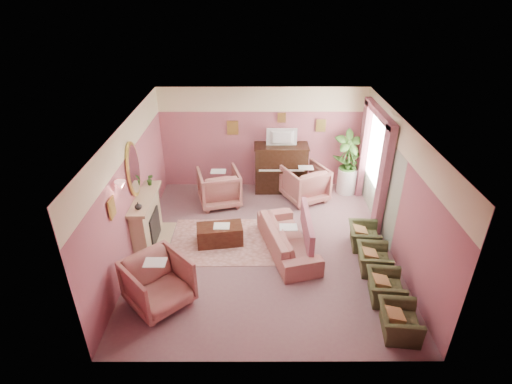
{
  "coord_description": "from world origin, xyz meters",
  "views": [
    {
      "loc": [
        -0.19,
        -7.2,
        5.3
      ],
      "look_at": [
        -0.18,
        0.4,
        1.16
      ],
      "focal_mm": 28.0,
      "sensor_mm": 36.0,
      "label": 1
    }
  ],
  "objects_px": {
    "television": "(282,136)",
    "side_table": "(347,180)",
    "piano": "(281,169)",
    "olive_chair_b": "(385,284)",
    "floral_armchair_right": "(305,182)",
    "olive_chair_c": "(374,256)",
    "sofa": "(288,234)",
    "olive_chair_a": "(400,318)",
    "floral_armchair_left": "(219,186)",
    "coffee_table": "(220,235)",
    "floral_armchair_front": "(158,281)",
    "olive_chair_d": "(364,233)"
  },
  "relations": [
    {
      "from": "piano",
      "to": "floral_armchair_front",
      "type": "bearing_deg",
      "value": -118.92
    },
    {
      "from": "television",
      "to": "floral_armchair_left",
      "type": "xyz_separation_m",
      "value": [
        -1.63,
        -0.71,
        -1.08
      ]
    },
    {
      "from": "olive_chair_a",
      "to": "olive_chair_d",
      "type": "bearing_deg",
      "value": 90.0
    },
    {
      "from": "olive_chair_a",
      "to": "side_table",
      "type": "relative_size",
      "value": 1.07
    },
    {
      "from": "coffee_table",
      "to": "side_table",
      "type": "distance_m",
      "value": 4.09
    },
    {
      "from": "olive_chair_a",
      "to": "side_table",
      "type": "xyz_separation_m",
      "value": [
        0.12,
        4.96,
        0.03
      ]
    },
    {
      "from": "sofa",
      "to": "floral_armchair_front",
      "type": "bearing_deg",
      "value": -146.95
    },
    {
      "from": "coffee_table",
      "to": "olive_chair_d",
      "type": "height_order",
      "value": "olive_chair_d"
    },
    {
      "from": "piano",
      "to": "floral_armchair_left",
      "type": "relative_size",
      "value": 1.34
    },
    {
      "from": "piano",
      "to": "olive_chair_b",
      "type": "distance_m",
      "value": 4.61
    },
    {
      "from": "television",
      "to": "coffee_table",
      "type": "xyz_separation_m",
      "value": [
        -1.49,
        -2.49,
        -1.38
      ]
    },
    {
      "from": "television",
      "to": "side_table",
      "type": "bearing_deg",
      "value": -2.55
    },
    {
      "from": "olive_chair_a",
      "to": "olive_chair_b",
      "type": "distance_m",
      "value": 0.82
    },
    {
      "from": "television",
      "to": "floral_armchair_front",
      "type": "xyz_separation_m",
      "value": [
        -2.43,
        -4.35,
        -1.08
      ]
    },
    {
      "from": "olive_chair_b",
      "to": "floral_armchair_left",
      "type": "bearing_deg",
      "value": 133.37
    },
    {
      "from": "television",
      "to": "side_table",
      "type": "distance_m",
      "value": 2.2
    },
    {
      "from": "piano",
      "to": "olive_chair_b",
      "type": "bearing_deg",
      "value": -68.46
    },
    {
      "from": "sofa",
      "to": "olive_chair_c",
      "type": "bearing_deg",
      "value": -20.74
    },
    {
      "from": "sofa",
      "to": "olive_chair_a",
      "type": "bearing_deg",
      "value": -53.52
    },
    {
      "from": "television",
      "to": "olive_chair_b",
      "type": "distance_m",
      "value": 4.72
    },
    {
      "from": "floral_armchair_front",
      "to": "floral_armchair_left",
      "type": "bearing_deg",
      "value": 77.66
    },
    {
      "from": "television",
      "to": "olive_chair_d",
      "type": "relative_size",
      "value": 1.07
    },
    {
      "from": "television",
      "to": "olive_chair_d",
      "type": "height_order",
      "value": "television"
    },
    {
      "from": "piano",
      "to": "coffee_table",
      "type": "distance_m",
      "value": 2.97
    },
    {
      "from": "coffee_table",
      "to": "olive_chair_d",
      "type": "xyz_separation_m",
      "value": [
        3.17,
        -0.1,
        0.1
      ]
    },
    {
      "from": "floral_armchair_right",
      "to": "side_table",
      "type": "xyz_separation_m",
      "value": [
        1.2,
        0.41,
        -0.17
      ]
    },
    {
      "from": "sofa",
      "to": "olive_chair_c",
      "type": "distance_m",
      "value": 1.8
    },
    {
      "from": "television",
      "to": "coffee_table",
      "type": "height_order",
      "value": "television"
    },
    {
      "from": "olive_chair_a",
      "to": "olive_chair_d",
      "type": "xyz_separation_m",
      "value": [
        0.0,
        2.46,
        0.0
      ]
    },
    {
      "from": "sofa",
      "to": "olive_chair_b",
      "type": "height_order",
      "value": "sofa"
    },
    {
      "from": "coffee_table",
      "to": "floral_armchair_front",
      "type": "distance_m",
      "value": 2.11
    },
    {
      "from": "side_table",
      "to": "olive_chair_d",
      "type": "bearing_deg",
      "value": -92.85
    },
    {
      "from": "floral_armchair_right",
      "to": "olive_chair_a",
      "type": "bearing_deg",
      "value": -76.69
    },
    {
      "from": "television",
      "to": "sofa",
      "type": "bearing_deg",
      "value": -89.93
    },
    {
      "from": "olive_chair_c",
      "to": "sofa",
      "type": "bearing_deg",
      "value": 159.26
    },
    {
      "from": "olive_chair_d",
      "to": "olive_chair_c",
      "type": "bearing_deg",
      "value": -90.0
    },
    {
      "from": "television",
      "to": "side_table",
      "type": "height_order",
      "value": "television"
    },
    {
      "from": "floral_armchair_right",
      "to": "television",
      "type": "bearing_deg",
      "value": 141.1
    },
    {
      "from": "sofa",
      "to": "floral_armchair_left",
      "type": "bearing_deg",
      "value": 128.51
    },
    {
      "from": "floral_armchair_front",
      "to": "olive_chair_a",
      "type": "relative_size",
      "value": 1.4
    },
    {
      "from": "olive_chair_b",
      "to": "olive_chair_c",
      "type": "xyz_separation_m",
      "value": [
        0.0,
        0.82,
        0.0
      ]
    },
    {
      "from": "television",
      "to": "olive_chair_a",
      "type": "relative_size",
      "value": 1.07
    },
    {
      "from": "olive_chair_b",
      "to": "side_table",
      "type": "bearing_deg",
      "value": 88.28
    },
    {
      "from": "television",
      "to": "olive_chair_d",
      "type": "bearing_deg",
      "value": -56.86
    },
    {
      "from": "floral_armchair_front",
      "to": "sofa",
      "type": "bearing_deg",
      "value": 33.05
    },
    {
      "from": "floral_armchair_right",
      "to": "olive_chair_b",
      "type": "bearing_deg",
      "value": -73.91
    },
    {
      "from": "television",
      "to": "floral_armchair_left",
      "type": "relative_size",
      "value": 0.76
    },
    {
      "from": "piano",
      "to": "olive_chair_a",
      "type": "relative_size",
      "value": 1.87
    },
    {
      "from": "floral_armchair_front",
      "to": "olive_chair_a",
      "type": "xyz_separation_m",
      "value": [
        4.12,
        -0.69,
        -0.2
      ]
    },
    {
      "from": "floral_armchair_left",
      "to": "olive_chair_c",
      "type": "distance_m",
      "value": 4.28
    }
  ]
}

